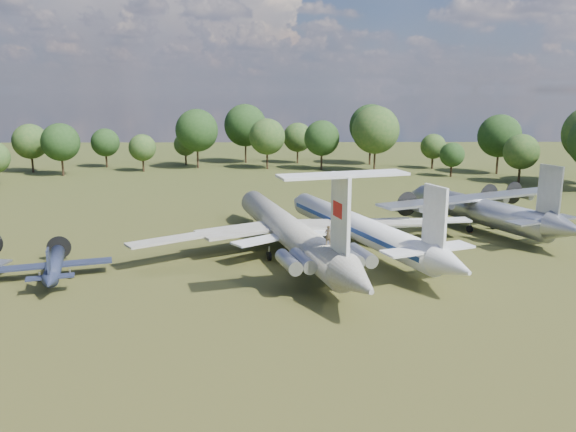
{
  "coord_description": "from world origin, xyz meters",
  "views": [
    {
      "loc": [
        4.33,
        -64.22,
        19.36
      ],
      "look_at": [
        5.32,
        -0.37,
        5.0
      ],
      "focal_mm": 35.0,
      "sensor_mm": 36.0,
      "label": 1
    }
  ],
  "objects_px": {
    "small_prop_west": "(55,268)",
    "person_on_il62": "(328,235)",
    "il62_airliner": "(288,235)",
    "tu104_jet": "(357,232)",
    "an12_transport": "(478,214)"
  },
  "relations": [
    {
      "from": "tu104_jet",
      "to": "person_on_il62",
      "type": "xyz_separation_m",
      "value": [
        -4.94,
        -15.21,
        3.55
      ]
    },
    {
      "from": "person_on_il62",
      "to": "il62_airliner",
      "type": "bearing_deg",
      "value": -87.31
    },
    {
      "from": "person_on_il62",
      "to": "an12_transport",
      "type": "bearing_deg",
      "value": -146.75
    },
    {
      "from": "il62_airliner",
      "to": "tu104_jet",
      "type": "distance_m",
      "value": 8.98
    },
    {
      "from": "il62_airliner",
      "to": "small_prop_west",
      "type": "xyz_separation_m",
      "value": [
        -24.53,
        -8.61,
        -1.24
      ]
    },
    {
      "from": "an12_transport",
      "to": "small_prop_west",
      "type": "distance_m",
      "value": 55.64
    },
    {
      "from": "il62_airliner",
      "to": "small_prop_west",
      "type": "relative_size",
      "value": 3.1
    },
    {
      "from": "tu104_jet",
      "to": "an12_transport",
      "type": "relative_size",
      "value": 1.25
    },
    {
      "from": "il62_airliner",
      "to": "small_prop_west",
      "type": "distance_m",
      "value": 26.02
    },
    {
      "from": "an12_transport",
      "to": "small_prop_west",
      "type": "height_order",
      "value": "an12_transport"
    },
    {
      "from": "il62_airliner",
      "to": "an12_transport",
      "type": "bearing_deg",
      "value": 7.73
    },
    {
      "from": "tu104_jet",
      "to": "an12_transport",
      "type": "bearing_deg",
      "value": 5.56
    },
    {
      "from": "small_prop_west",
      "to": "person_on_il62",
      "type": "relative_size",
      "value": 8.27
    },
    {
      "from": "il62_airliner",
      "to": "tu104_jet",
      "type": "height_order",
      "value": "il62_airliner"
    },
    {
      "from": "an12_transport",
      "to": "person_on_il62",
      "type": "distance_m",
      "value": 34.32
    }
  ]
}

